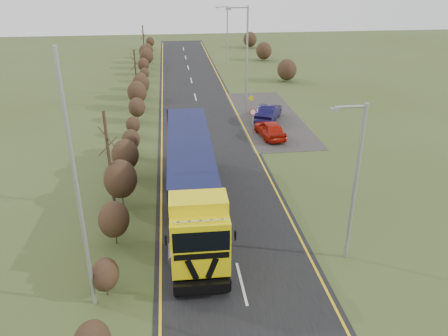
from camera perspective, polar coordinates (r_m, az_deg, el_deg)
name	(u,v)px	position (r m, az deg, el deg)	size (l,w,h in m)	color
ground	(230,235)	(23.92, 0.75, -8.80)	(160.00, 160.00, 0.00)	#3A461E
road	(211,161)	(32.67, -1.66, 0.86)	(8.00, 120.00, 0.02)	black
layby	(268,117)	(42.91, 5.72, 6.66)	(6.00, 18.00, 0.02)	#2D2A28
lane_markings	(212,163)	(32.38, -1.61, 0.68)	(7.52, 116.00, 0.01)	gold
hedgerow	(126,157)	(30.14, -12.71, 1.46)	(2.24, 102.04, 6.05)	black
lorry	(191,176)	(24.85, -4.28, -1.10)	(2.98, 15.33, 4.26)	black
car_red_hatchback	(270,129)	(37.40, 6.03, 5.06)	(1.72, 4.26, 1.45)	#AB1608
car_blue_sedan	(269,113)	(41.71, 5.84, 7.22)	(1.64, 4.69, 1.55)	black
streetlight_near	(354,179)	(20.97, 16.65, -1.37)	(1.70, 0.18, 7.95)	gray
streetlight_mid	(245,56)	(42.60, 2.82, 14.39)	(2.14, 0.20, 10.12)	gray
streetlight_far	(227,34)	(65.47, 0.34, 17.12)	(1.79, 0.18, 8.37)	gray
left_pole	(78,192)	(17.53, -18.59, -2.97)	(0.16, 0.16, 10.88)	gray
speed_sign	(253,116)	(38.07, 3.78, 6.80)	(0.61, 0.10, 2.22)	gray
warning_board	(251,102)	(44.40, 3.56, 8.64)	(0.62, 0.11, 1.63)	gray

